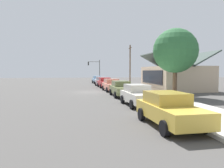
{
  "coord_description": "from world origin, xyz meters",
  "views": [
    {
      "loc": [
        26.41,
        -1.74,
        2.62
      ],
      "look_at": [
        -2.41,
        3.1,
        0.84
      ],
      "focal_mm": 34.03,
      "sensor_mm": 36.0,
      "label": 1
    }
  ],
  "objects_px": {
    "car_olive": "(121,88)",
    "traffic_light_main": "(95,67)",
    "car_cherry": "(105,82)",
    "utility_pole_wooden": "(130,64)",
    "car_silver": "(100,81)",
    "shade_tree": "(175,51)",
    "fire_hydrant_red": "(109,83)",
    "car_skyblue": "(97,80)",
    "car_ivory": "(138,95)",
    "car_coral": "(112,85)",
    "car_mustard": "(169,109)"
  },
  "relations": [
    {
      "from": "car_cherry",
      "to": "car_olive",
      "type": "relative_size",
      "value": 0.95
    },
    {
      "from": "car_ivory",
      "to": "utility_pole_wooden",
      "type": "distance_m",
      "value": 24.05
    },
    {
      "from": "car_silver",
      "to": "car_olive",
      "type": "relative_size",
      "value": 0.91
    },
    {
      "from": "shade_tree",
      "to": "car_ivory",
      "type": "bearing_deg",
      "value": -47.38
    },
    {
      "from": "car_cherry",
      "to": "utility_pole_wooden",
      "type": "xyz_separation_m",
      "value": [
        -5.2,
        5.45,
        3.11
      ]
    },
    {
      "from": "car_ivory",
      "to": "utility_pole_wooden",
      "type": "relative_size",
      "value": 0.59
    },
    {
      "from": "car_silver",
      "to": "car_coral",
      "type": "height_order",
      "value": "same"
    },
    {
      "from": "car_silver",
      "to": "shade_tree",
      "type": "relative_size",
      "value": 0.63
    },
    {
      "from": "car_coral",
      "to": "fire_hydrant_red",
      "type": "relative_size",
      "value": 6.72
    },
    {
      "from": "car_mustard",
      "to": "traffic_light_main",
      "type": "relative_size",
      "value": 0.89
    },
    {
      "from": "car_coral",
      "to": "car_skyblue",
      "type": "bearing_deg",
      "value": 177.74
    },
    {
      "from": "car_cherry",
      "to": "car_coral",
      "type": "distance_m",
      "value": 6.22
    },
    {
      "from": "car_skyblue",
      "to": "traffic_light_main",
      "type": "distance_m",
      "value": 4.62
    },
    {
      "from": "car_skyblue",
      "to": "traffic_light_main",
      "type": "bearing_deg",
      "value": -179.92
    },
    {
      "from": "car_cherry",
      "to": "car_ivory",
      "type": "bearing_deg",
      "value": -1.98
    },
    {
      "from": "car_silver",
      "to": "car_olive",
      "type": "xyz_separation_m",
      "value": [
        17.61,
        0.26,
        0.0
      ]
    },
    {
      "from": "car_coral",
      "to": "car_mustard",
      "type": "height_order",
      "value": "same"
    },
    {
      "from": "car_olive",
      "to": "fire_hydrant_red",
      "type": "bearing_deg",
      "value": 175.94
    },
    {
      "from": "traffic_light_main",
      "to": "shade_tree",
      "type": "bearing_deg",
      "value": 11.24
    },
    {
      "from": "car_olive",
      "to": "shade_tree",
      "type": "bearing_deg",
      "value": 78.63
    },
    {
      "from": "car_olive",
      "to": "traffic_light_main",
      "type": "xyz_separation_m",
      "value": [
        -27.69,
        -0.34,
        2.67
      ]
    },
    {
      "from": "car_skyblue",
      "to": "car_cherry",
      "type": "bearing_deg",
      "value": -2.63
    },
    {
      "from": "car_cherry",
      "to": "shade_tree",
      "type": "bearing_deg",
      "value": 20.5
    },
    {
      "from": "car_silver",
      "to": "car_olive",
      "type": "bearing_deg",
      "value": 3.56
    },
    {
      "from": "car_olive",
      "to": "utility_pole_wooden",
      "type": "relative_size",
      "value": 0.64
    },
    {
      "from": "car_coral",
      "to": "traffic_light_main",
      "type": "xyz_separation_m",
      "value": [
        -21.95,
        -0.29,
        2.67
      ]
    },
    {
      "from": "shade_tree",
      "to": "car_skyblue",
      "type": "bearing_deg",
      "value": -167.53
    },
    {
      "from": "car_cherry",
      "to": "car_olive",
      "type": "height_order",
      "value": "same"
    },
    {
      "from": "car_coral",
      "to": "car_olive",
      "type": "xyz_separation_m",
      "value": [
        5.74,
        0.06,
        0.0
      ]
    },
    {
      "from": "car_olive",
      "to": "utility_pole_wooden",
      "type": "height_order",
      "value": "utility_pole_wooden"
    },
    {
      "from": "car_ivory",
      "to": "car_cherry",
      "type": "bearing_deg",
      "value": 178.93
    },
    {
      "from": "car_silver",
      "to": "car_mustard",
      "type": "relative_size",
      "value": 0.95
    },
    {
      "from": "car_coral",
      "to": "traffic_light_main",
      "type": "relative_size",
      "value": 0.92
    },
    {
      "from": "traffic_light_main",
      "to": "fire_hydrant_red",
      "type": "height_order",
      "value": "traffic_light_main"
    },
    {
      "from": "car_ivory",
      "to": "utility_pole_wooden",
      "type": "bearing_deg",
      "value": 165.63
    },
    {
      "from": "car_skyblue",
      "to": "car_cherry",
      "type": "relative_size",
      "value": 1.04
    },
    {
      "from": "traffic_light_main",
      "to": "utility_pole_wooden",
      "type": "xyz_separation_m",
      "value": [
        10.53,
        5.66,
        0.44
      ]
    },
    {
      "from": "car_skyblue",
      "to": "shade_tree",
      "type": "distance_m",
      "value": 25.95
    },
    {
      "from": "car_cherry",
      "to": "car_silver",
      "type": "bearing_deg",
      "value": 178.85
    },
    {
      "from": "car_silver",
      "to": "utility_pole_wooden",
      "type": "distance_m",
      "value": 6.4
    },
    {
      "from": "car_silver",
      "to": "car_olive",
      "type": "distance_m",
      "value": 17.61
    },
    {
      "from": "car_cherry",
      "to": "utility_pole_wooden",
      "type": "relative_size",
      "value": 0.61
    },
    {
      "from": "car_silver",
      "to": "fire_hydrant_red",
      "type": "relative_size",
      "value": 6.18
    },
    {
      "from": "car_olive",
      "to": "fire_hydrant_red",
      "type": "distance_m",
      "value": 16.88
    },
    {
      "from": "car_skyblue",
      "to": "utility_pole_wooden",
      "type": "relative_size",
      "value": 0.63
    },
    {
      "from": "car_skyblue",
      "to": "car_coral",
      "type": "xyz_separation_m",
      "value": [
        18.19,
        0.1,
        0.0
      ]
    },
    {
      "from": "car_olive",
      "to": "car_mustard",
      "type": "height_order",
      "value": "same"
    },
    {
      "from": "car_ivory",
      "to": "traffic_light_main",
      "type": "distance_m",
      "value": 33.88
    },
    {
      "from": "car_coral",
      "to": "traffic_light_main",
      "type": "distance_m",
      "value": 22.11
    },
    {
      "from": "car_mustard",
      "to": "utility_pole_wooden",
      "type": "relative_size",
      "value": 0.61
    }
  ]
}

